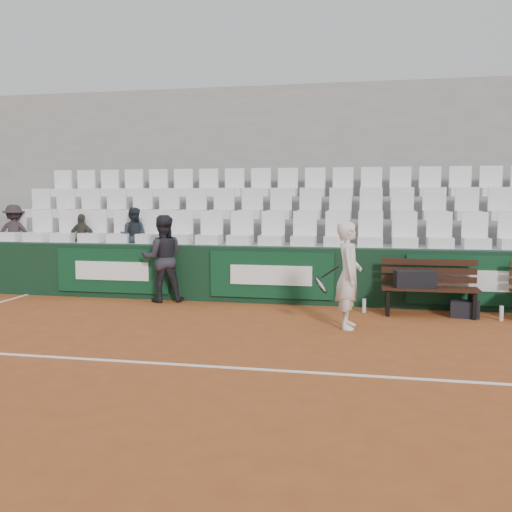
# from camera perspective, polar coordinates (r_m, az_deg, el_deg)

# --- Properties ---
(ground) EXTENTS (80.00, 80.00, 0.00)m
(ground) POSITION_cam_1_polar(r_m,az_deg,el_deg) (6.42, -2.69, -11.12)
(ground) COLOR #974A22
(ground) RESTS_ON ground
(court_baseline) EXTENTS (18.00, 0.06, 0.01)m
(court_baseline) POSITION_cam_1_polar(r_m,az_deg,el_deg) (6.42, -2.69, -11.08)
(court_baseline) COLOR white
(court_baseline) RESTS_ON ground
(back_barrier) EXTENTS (18.00, 0.34, 1.00)m
(back_barrier) POSITION_cam_1_polar(r_m,az_deg,el_deg) (10.14, 3.16, -1.94)
(back_barrier) COLOR black
(back_barrier) RESTS_ON ground
(grandstand_tier_front) EXTENTS (18.00, 0.95, 1.00)m
(grandstand_tier_front) POSITION_cam_1_polar(r_m,az_deg,el_deg) (10.77, 3.28, -1.48)
(grandstand_tier_front) COLOR gray
(grandstand_tier_front) RESTS_ON ground
(grandstand_tier_mid) EXTENTS (18.00, 0.95, 1.45)m
(grandstand_tier_mid) POSITION_cam_1_polar(r_m,az_deg,el_deg) (11.68, 3.95, 0.19)
(grandstand_tier_mid) COLOR gray
(grandstand_tier_mid) RESTS_ON ground
(grandstand_tier_back) EXTENTS (18.00, 0.95, 1.90)m
(grandstand_tier_back) POSITION_cam_1_polar(r_m,az_deg,el_deg) (12.60, 4.52, 1.63)
(grandstand_tier_back) COLOR gray
(grandstand_tier_back) RESTS_ON ground
(grandstand_rear_wall) EXTENTS (18.00, 0.30, 4.40)m
(grandstand_rear_wall) POSITION_cam_1_polar(r_m,az_deg,el_deg) (13.20, 4.89, 7.25)
(grandstand_rear_wall) COLOR gray
(grandstand_rear_wall) RESTS_ON ground
(seat_row_front) EXTENTS (11.90, 0.44, 0.63)m
(seat_row_front) POSITION_cam_1_polar(r_m,az_deg,el_deg) (10.53, 3.18, 2.80)
(seat_row_front) COLOR white
(seat_row_front) RESTS_ON grandstand_tier_front
(seat_row_mid) EXTENTS (11.90, 0.44, 0.63)m
(seat_row_mid) POSITION_cam_1_polar(r_m,az_deg,el_deg) (11.46, 3.87, 5.29)
(seat_row_mid) COLOR silver
(seat_row_mid) RESTS_ON grandstand_tier_mid
(seat_row_back) EXTENTS (11.90, 0.44, 0.63)m
(seat_row_back) POSITION_cam_1_polar(r_m,az_deg,el_deg) (12.40, 4.47, 7.41)
(seat_row_back) COLOR white
(seat_row_back) RESTS_ON grandstand_tier_back
(bench_left) EXTENTS (1.50, 0.56, 0.45)m
(bench_left) POSITION_cam_1_polar(r_m,az_deg,el_deg) (9.53, 16.94, -4.36)
(bench_left) COLOR black
(bench_left) RESTS_ON ground
(sports_bag_left) EXTENTS (0.66, 0.37, 0.27)m
(sports_bag_left) POSITION_cam_1_polar(r_m,az_deg,el_deg) (9.43, 15.60, -2.23)
(sports_bag_left) COLOR black
(sports_bag_left) RESTS_ON bench_left
(sports_bag_ground) EXTENTS (0.45, 0.30, 0.26)m
(sports_bag_ground) POSITION_cam_1_polar(r_m,az_deg,el_deg) (9.56, 20.13, -5.01)
(sports_bag_ground) COLOR black
(sports_bag_ground) RESTS_ON ground
(water_bottle_near) EXTENTS (0.06, 0.06, 0.23)m
(water_bottle_near) POSITION_cam_1_polar(r_m,az_deg,el_deg) (9.53, 10.76, -4.89)
(water_bottle_near) COLOR silver
(water_bottle_near) RESTS_ON ground
(water_bottle_far) EXTENTS (0.06, 0.06, 0.23)m
(water_bottle_far) POSITION_cam_1_polar(r_m,az_deg,el_deg) (9.51, 23.33, -5.29)
(water_bottle_far) COLOR silver
(water_bottle_far) RESTS_ON ground
(tennis_player) EXTENTS (0.68, 0.57, 1.54)m
(tennis_player) POSITION_cam_1_polar(r_m,az_deg,el_deg) (8.27, 9.23, -1.90)
(tennis_player) COLOR silver
(tennis_player) RESTS_ON ground
(ball_kid) EXTENTS (0.92, 0.83, 1.57)m
(ball_kid) POSITION_cam_1_polar(r_m,az_deg,el_deg) (10.39, -9.32, -0.25)
(ball_kid) COLOR #212129
(ball_kid) RESTS_ON ground
(spectator_a) EXTENTS (0.87, 0.70, 1.19)m
(spectator_a) POSITION_cam_1_polar(r_m,az_deg,el_deg) (12.68, -23.08, 4.11)
(spectator_a) COLOR #282025
(spectator_a) RESTS_ON grandstand_tier_front
(spectator_b) EXTENTS (0.60, 0.28, 1.00)m
(spectator_b) POSITION_cam_1_polar(r_m,az_deg,el_deg) (11.89, -17.04, 3.80)
(spectator_b) COLOR #37322C
(spectator_b) RESTS_ON grandstand_tier_front
(spectator_c) EXTENTS (0.58, 0.47, 1.14)m
(spectator_c) POSITION_cam_1_polar(r_m,az_deg,el_deg) (11.41, -12.20, 4.18)
(spectator_c) COLOR #1F262F
(spectator_c) RESTS_ON grandstand_tier_front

